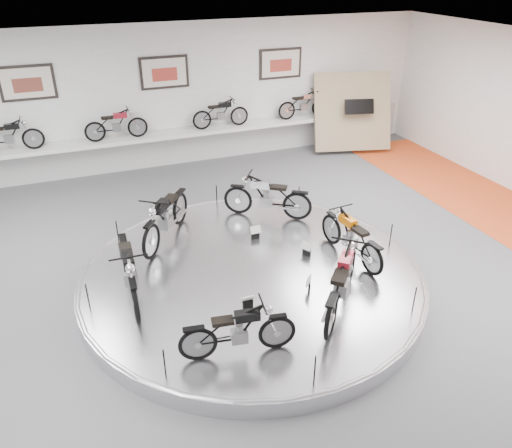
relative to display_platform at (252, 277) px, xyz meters
name	(u,v)px	position (x,y,z in m)	size (l,w,h in m)	color
floor	(258,292)	(0.00, -0.30, -0.15)	(16.00, 16.00, 0.00)	#505053
ceiling	(258,73)	(0.00, -0.30, 3.85)	(16.00, 16.00, 0.00)	white
wall_back	(166,98)	(0.00, 6.70, 1.85)	(16.00, 16.00, 0.00)	white
dado_band	(171,147)	(0.00, 6.68, 0.40)	(15.68, 0.04, 1.10)	#BCBCBA
display_platform	(252,277)	(0.00, 0.00, 0.00)	(6.40, 6.40, 0.30)	silver
platform_rim	(252,272)	(0.00, 0.00, 0.12)	(6.40, 6.40, 0.10)	#B2B2BA
shelf	(172,135)	(0.00, 6.40, 0.85)	(11.00, 0.55, 0.10)	silver
poster_left	(27,83)	(-3.50, 6.66, 2.55)	(1.35, 0.06, 0.88)	beige
poster_center	(164,72)	(0.00, 6.66, 2.55)	(1.35, 0.06, 0.88)	beige
poster_right	(281,64)	(3.50, 6.66, 2.55)	(1.35, 0.06, 0.88)	beige
display_panel	(352,112)	(5.60, 5.80, 1.10)	(2.40, 0.12, 2.40)	#937A5F
shelf_bike_a	(9,138)	(-4.20, 6.40, 1.27)	(1.22, 0.42, 0.73)	black
shelf_bike_b	(116,127)	(-1.50, 6.40, 1.27)	(1.22, 0.42, 0.73)	maroon
shelf_bike_c	(221,115)	(1.50, 6.40, 1.27)	(1.22, 0.42, 0.73)	black
shelf_bike_d	(304,106)	(4.20, 6.40, 1.27)	(1.22, 0.42, 0.73)	#ABAAB0
bike_a	(267,196)	(1.12, 1.94, 0.65)	(1.71, 0.60, 1.01)	#ABAAB0
bike_b	(166,216)	(-1.21, 1.75, 0.69)	(1.85, 0.65, 1.09)	black
bike_c	(129,270)	(-2.22, 0.05, 0.68)	(1.80, 0.63, 1.06)	black
bike_d	(238,330)	(-0.99, -2.00, 0.59)	(1.49, 0.52, 0.87)	black
bike_e	(342,281)	(0.96, -1.61, 0.69)	(1.85, 0.65, 1.09)	maroon
bike_f	(351,236)	(1.95, -0.27, 0.63)	(1.62, 0.57, 0.95)	#B85400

